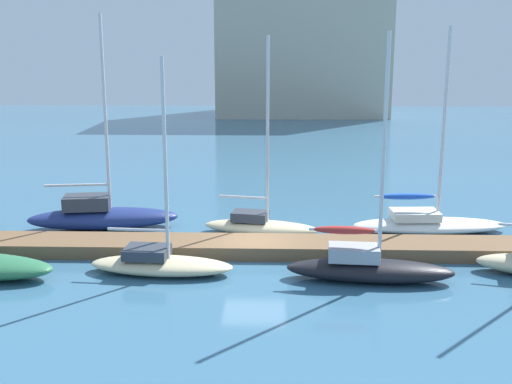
{
  "coord_description": "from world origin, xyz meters",
  "views": [
    {
      "loc": [
        0.78,
        -23.65,
        8.04
      ],
      "look_at": [
        0.0,
        2.0,
        2.0
      ],
      "focal_mm": 44.49,
      "sensor_mm": 36.0,
      "label": 1
    }
  ],
  "objects_px": {
    "sailboat_2": "(101,215)",
    "harbor_building_distant": "(302,37)",
    "sailboat_4": "(260,224)",
    "sailboat_6": "(427,221)",
    "sailboat_3": "(160,262)",
    "sailboat_5": "(367,265)"
  },
  "relations": [
    {
      "from": "sailboat_3",
      "to": "harbor_building_distant",
      "type": "xyz_separation_m",
      "value": [
        7.07,
        52.56,
        8.31
      ]
    },
    {
      "from": "sailboat_2",
      "to": "sailboat_6",
      "type": "bearing_deg",
      "value": -8.4
    },
    {
      "from": "sailboat_6",
      "to": "harbor_building_distant",
      "type": "xyz_separation_m",
      "value": [
        -3.68,
        47.1,
        8.28
      ]
    },
    {
      "from": "sailboat_2",
      "to": "harbor_building_distant",
      "type": "relative_size",
      "value": 0.49
    },
    {
      "from": "sailboat_6",
      "to": "harbor_building_distant",
      "type": "relative_size",
      "value": 0.46
    },
    {
      "from": "sailboat_4",
      "to": "sailboat_3",
      "type": "bearing_deg",
      "value": -115.26
    },
    {
      "from": "sailboat_2",
      "to": "sailboat_3",
      "type": "distance_m",
      "value": 6.61
    },
    {
      "from": "sailboat_2",
      "to": "harbor_building_distant",
      "type": "height_order",
      "value": "harbor_building_distant"
    },
    {
      "from": "sailboat_2",
      "to": "sailboat_3",
      "type": "bearing_deg",
      "value": -65.1
    },
    {
      "from": "sailboat_6",
      "to": "sailboat_3",
      "type": "bearing_deg",
      "value": -156.02
    },
    {
      "from": "sailboat_4",
      "to": "sailboat_5",
      "type": "height_order",
      "value": "sailboat_5"
    },
    {
      "from": "sailboat_4",
      "to": "sailboat_2",
      "type": "bearing_deg",
      "value": -175.14
    },
    {
      "from": "sailboat_3",
      "to": "sailboat_4",
      "type": "relative_size",
      "value": 0.91
    },
    {
      "from": "sailboat_5",
      "to": "sailboat_6",
      "type": "height_order",
      "value": "sailboat_6"
    },
    {
      "from": "sailboat_3",
      "to": "sailboat_6",
      "type": "bearing_deg",
      "value": 31.22
    },
    {
      "from": "sailboat_6",
      "to": "harbor_building_distant",
      "type": "distance_m",
      "value": 47.97
    },
    {
      "from": "sailboat_4",
      "to": "sailboat_6",
      "type": "height_order",
      "value": "sailboat_6"
    },
    {
      "from": "sailboat_3",
      "to": "sailboat_5",
      "type": "height_order",
      "value": "sailboat_5"
    },
    {
      "from": "harbor_building_distant",
      "to": "sailboat_6",
      "type": "bearing_deg",
      "value": -85.53
    },
    {
      "from": "sailboat_2",
      "to": "harbor_building_distant",
      "type": "xyz_separation_m",
      "value": [
        10.66,
        47.02,
        8.13
      ]
    },
    {
      "from": "sailboat_5",
      "to": "sailboat_6",
      "type": "xyz_separation_m",
      "value": [
        3.44,
        5.96,
        -0.1
      ]
    },
    {
      "from": "sailboat_6",
      "to": "harbor_building_distant",
      "type": "height_order",
      "value": "harbor_building_distant"
    }
  ]
}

